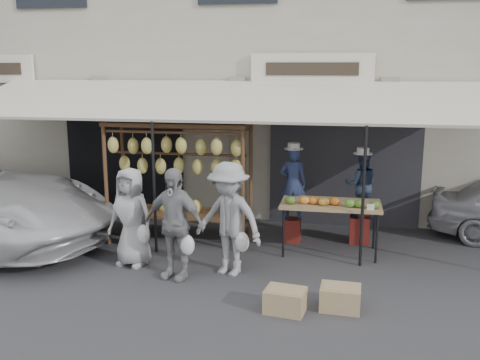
{
  "coord_description": "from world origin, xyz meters",
  "views": [
    {
      "loc": [
        2.13,
        -7.34,
        3.19
      ],
      "look_at": [
        0.45,
        1.4,
        1.3
      ],
      "focal_mm": 40.0,
      "sensor_mm": 36.0,
      "label": 1
    }
  ],
  "objects_px": {
    "customer_left": "(131,217)",
    "vendor_right": "(361,185)",
    "produce_table": "(331,205)",
    "customer_right": "(229,219)",
    "crate_near_a": "(285,300)",
    "vendor_left": "(293,183)",
    "crate_far": "(33,253)",
    "crate_near_b": "(340,298)",
    "customer_mid": "(174,223)",
    "banana_rack": "(178,159)"
  },
  "relations": [
    {
      "from": "customer_left",
      "to": "crate_near_b",
      "type": "bearing_deg",
      "value": -5.4
    },
    {
      "from": "produce_table",
      "to": "customer_right",
      "type": "height_order",
      "value": "customer_right"
    },
    {
      "from": "produce_table",
      "to": "vendor_left",
      "type": "distance_m",
      "value": 0.92
    },
    {
      "from": "vendor_left",
      "to": "crate_far",
      "type": "distance_m",
      "value": 4.65
    },
    {
      "from": "customer_left",
      "to": "crate_near_b",
      "type": "distance_m",
      "value": 3.58
    },
    {
      "from": "customer_right",
      "to": "crate_near_b",
      "type": "xyz_separation_m",
      "value": [
        1.73,
        -0.95,
        -0.73
      ]
    },
    {
      "from": "vendor_right",
      "to": "customer_right",
      "type": "height_order",
      "value": "customer_right"
    },
    {
      "from": "produce_table",
      "to": "customer_right",
      "type": "bearing_deg",
      "value": -141.32
    },
    {
      "from": "banana_rack",
      "to": "vendor_left",
      "type": "height_order",
      "value": "banana_rack"
    },
    {
      "from": "vendor_right",
      "to": "crate_far",
      "type": "distance_m",
      "value": 5.82
    },
    {
      "from": "banana_rack",
      "to": "crate_near_b",
      "type": "height_order",
      "value": "banana_rack"
    },
    {
      "from": "banana_rack",
      "to": "customer_right",
      "type": "height_order",
      "value": "banana_rack"
    },
    {
      "from": "crate_near_b",
      "to": "banana_rack",
      "type": "bearing_deg",
      "value": 142.05
    },
    {
      "from": "crate_near_a",
      "to": "crate_near_b",
      "type": "bearing_deg",
      "value": 16.73
    },
    {
      "from": "crate_near_a",
      "to": "vendor_left",
      "type": "bearing_deg",
      "value": 93.71
    },
    {
      "from": "banana_rack",
      "to": "vendor_left",
      "type": "distance_m",
      "value": 2.14
    },
    {
      "from": "crate_near_b",
      "to": "customer_right",
      "type": "bearing_deg",
      "value": 151.15
    },
    {
      "from": "vendor_left",
      "to": "crate_near_a",
      "type": "height_order",
      "value": "vendor_left"
    },
    {
      "from": "vendor_right",
      "to": "crate_near_a",
      "type": "distance_m",
      "value": 3.41
    },
    {
      "from": "customer_left",
      "to": "crate_far",
      "type": "distance_m",
      "value": 1.81
    },
    {
      "from": "customer_right",
      "to": "crate_far",
      "type": "bearing_deg",
      "value": -158.16
    },
    {
      "from": "banana_rack",
      "to": "vendor_right",
      "type": "distance_m",
      "value": 3.35
    },
    {
      "from": "crate_near_a",
      "to": "customer_right",
      "type": "bearing_deg",
      "value": 130.92
    },
    {
      "from": "customer_right",
      "to": "banana_rack",
      "type": "bearing_deg",
      "value": 152.06
    },
    {
      "from": "crate_far",
      "to": "vendor_left",
      "type": "bearing_deg",
      "value": 24.54
    },
    {
      "from": "produce_table",
      "to": "customer_left",
      "type": "height_order",
      "value": "customer_left"
    },
    {
      "from": "vendor_right",
      "to": "banana_rack",
      "type": "bearing_deg",
      "value": 8.32
    },
    {
      "from": "crate_near_a",
      "to": "crate_far",
      "type": "height_order",
      "value": "same"
    },
    {
      "from": "vendor_left",
      "to": "customer_mid",
      "type": "height_order",
      "value": "vendor_left"
    },
    {
      "from": "customer_right",
      "to": "produce_table",
      "type": "bearing_deg",
      "value": 58.58
    },
    {
      "from": "customer_left",
      "to": "crate_near_a",
      "type": "distance_m",
      "value": 3.0
    },
    {
      "from": "vendor_left",
      "to": "customer_mid",
      "type": "distance_m",
      "value": 2.64
    },
    {
      "from": "banana_rack",
      "to": "crate_far",
      "type": "height_order",
      "value": "banana_rack"
    },
    {
      "from": "crate_near_b",
      "to": "customer_left",
      "type": "bearing_deg",
      "value": 162.78
    },
    {
      "from": "crate_far",
      "to": "produce_table",
      "type": "bearing_deg",
      "value": 15.39
    },
    {
      "from": "vendor_right",
      "to": "customer_mid",
      "type": "xyz_separation_m",
      "value": [
        -2.83,
        -2.24,
        -0.23
      ]
    },
    {
      "from": "customer_left",
      "to": "vendor_right",
      "type": "bearing_deg",
      "value": 38.56
    },
    {
      "from": "customer_mid",
      "to": "crate_near_b",
      "type": "relative_size",
      "value": 3.25
    },
    {
      "from": "crate_near_a",
      "to": "vendor_right",
      "type": "bearing_deg",
      "value": 71.62
    },
    {
      "from": "customer_left",
      "to": "produce_table",
      "type": "bearing_deg",
      "value": 31.48
    },
    {
      "from": "customer_left",
      "to": "customer_mid",
      "type": "xyz_separation_m",
      "value": [
        0.85,
        -0.39,
        0.05
      ]
    },
    {
      "from": "produce_table",
      "to": "customer_right",
      "type": "relative_size",
      "value": 0.96
    },
    {
      "from": "customer_left",
      "to": "customer_right",
      "type": "xyz_separation_m",
      "value": [
        1.64,
        -0.09,
        0.08
      ]
    },
    {
      "from": "vendor_left",
      "to": "produce_table",
      "type": "bearing_deg",
      "value": 137.21
    },
    {
      "from": "customer_right",
      "to": "crate_near_a",
      "type": "relative_size",
      "value": 3.41
    },
    {
      "from": "crate_near_b",
      "to": "crate_near_a",
      "type": "bearing_deg",
      "value": -163.27
    },
    {
      "from": "produce_table",
      "to": "crate_near_a",
      "type": "bearing_deg",
      "value": -102.07
    },
    {
      "from": "customer_right",
      "to": "customer_left",
      "type": "bearing_deg",
      "value": -163.26
    },
    {
      "from": "vendor_left",
      "to": "customer_left",
      "type": "xyz_separation_m",
      "value": [
        -2.46,
        -1.69,
        -0.3
      ]
    },
    {
      "from": "banana_rack",
      "to": "crate_far",
      "type": "relative_size",
      "value": 4.99
    }
  ]
}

